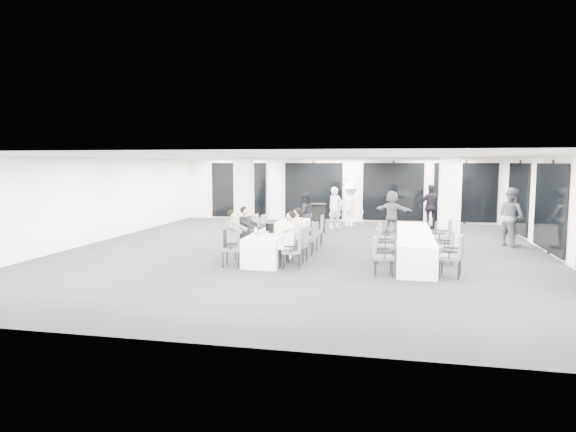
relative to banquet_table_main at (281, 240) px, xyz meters
name	(u,v)px	position (x,y,z in m)	size (l,w,h in m)	color
room	(338,202)	(1.48, 1.55, 1.01)	(14.04, 16.04, 2.84)	black
column_left	(244,196)	(-2.21, 3.64, 1.02)	(0.60, 0.60, 2.80)	silver
column_right	(449,204)	(4.79, 1.44, 1.02)	(0.60, 0.60, 2.80)	silver
banquet_table_main	(281,240)	(0.00, 0.00, 0.00)	(0.90, 5.00, 0.75)	white
banquet_table_side	(414,246)	(3.76, -0.30, 0.00)	(0.90, 5.00, 0.75)	white
cocktail_table	(316,217)	(0.29, 4.77, 0.17)	(0.77, 0.77, 1.07)	black
chair_main_left_near	(229,245)	(-0.83, -2.15, 0.17)	(0.52, 0.57, 0.96)	#515459
chair_main_left_second	(242,240)	(-0.83, -1.10, 0.14)	(0.50, 0.55, 0.91)	#515459
chair_main_left_mid	(251,233)	(-0.84, -0.17, 0.21)	(0.59, 0.63, 1.02)	#515459
chair_main_left_fourth	(259,229)	(-0.84, 0.75, 0.21)	(0.57, 0.62, 1.03)	#515459
chair_main_left_far	(268,227)	(-0.83, 1.76, 0.15)	(0.53, 0.57, 0.92)	#515459
chair_main_right_near	(294,248)	(0.83, -2.08, 0.15)	(0.52, 0.56, 0.92)	#515459
chair_main_right_second	(301,242)	(0.83, -1.25, 0.16)	(0.50, 0.55, 0.93)	#515459
chair_main_right_mid	(308,236)	(0.83, -0.15, 0.16)	(0.54, 0.58, 0.94)	#515459
chair_main_right_fourth	(312,235)	(0.82, 0.51, 0.12)	(0.49, 0.53, 0.86)	#515459
chair_main_right_far	(318,228)	(0.83, 1.65, 0.17)	(0.51, 0.56, 0.95)	#515459
chair_side_left_near	(380,254)	(2.93, -2.41, 0.14)	(0.50, 0.55, 0.90)	#515459
chair_side_left_mid	(382,243)	(2.93, -0.85, 0.14)	(0.47, 0.52, 0.91)	#515459
chair_side_left_far	(384,235)	(2.93, 0.79, 0.12)	(0.49, 0.52, 0.86)	#515459
chair_side_right_near	(454,253)	(4.59, -2.25, 0.18)	(0.58, 0.62, 0.98)	#515459
chair_side_right_mid	(448,245)	(4.59, -0.74, 0.14)	(0.50, 0.55, 0.91)	#515459
chair_side_right_far	(444,235)	(4.59, 0.55, 0.21)	(0.60, 0.64, 1.03)	#515459
seated_guest_a	(236,235)	(-0.67, -2.15, 0.44)	(0.50, 0.38, 1.44)	#5C5E64
seated_guest_b	(247,229)	(-0.67, -1.11, 0.44)	(0.50, 0.38, 1.44)	black
seated_guest_c	(288,236)	(0.67, -2.09, 0.44)	(0.50, 0.38, 1.44)	white
seated_guest_d	(295,232)	(0.67, -1.24, 0.44)	(0.50, 0.38, 1.44)	white
standing_guest_a	(335,205)	(0.87, 5.98, 0.55)	(0.68, 0.55, 1.86)	white
standing_guest_b	(304,211)	(0.05, 3.51, 0.53)	(0.87, 0.53, 1.81)	black
standing_guest_c	(350,202)	(1.41, 6.64, 0.64)	(1.32, 0.67, 2.03)	white
standing_guest_d	(431,204)	(4.59, 6.46, 0.62)	(1.18, 0.66, 2.00)	black
standing_guest_e	(449,204)	(5.23, 6.32, 0.64)	(0.98, 0.60, 2.03)	#5C5E64
standing_guest_f	(392,209)	(3.10, 5.28, 0.51)	(1.63, 0.63, 1.77)	#5C5E64
standing_guest_g	(249,199)	(-3.01, 7.05, 0.64)	(0.74, 0.60, 2.04)	black
standing_guest_h	(511,213)	(6.79, 2.80, 0.67)	(1.01, 0.61, 2.08)	#5C5E64
ice_bucket_near	(270,228)	(-0.03, -1.14, 0.51)	(0.23, 0.23, 0.26)	black
ice_bucket_far	(290,219)	(0.08, 1.02, 0.50)	(0.23, 0.23, 0.26)	black
water_bottle_a	(256,233)	(-0.15, -2.12, 0.50)	(0.08, 0.08, 0.25)	silver
water_bottle_b	(291,222)	(0.19, 0.53, 0.49)	(0.07, 0.07, 0.23)	silver
water_bottle_c	(296,217)	(0.04, 2.07, 0.48)	(0.06, 0.06, 0.20)	silver
plate_a	(260,234)	(-0.18, -1.62, 0.39)	(0.19, 0.19, 0.03)	white
plate_b	(272,236)	(0.19, -1.77, 0.39)	(0.20, 0.20, 0.03)	white
plate_c	(277,230)	(0.07, -0.74, 0.39)	(0.19, 0.19, 0.03)	white
wine_glass	(267,233)	(0.16, -2.18, 0.51)	(0.07, 0.07, 0.18)	silver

